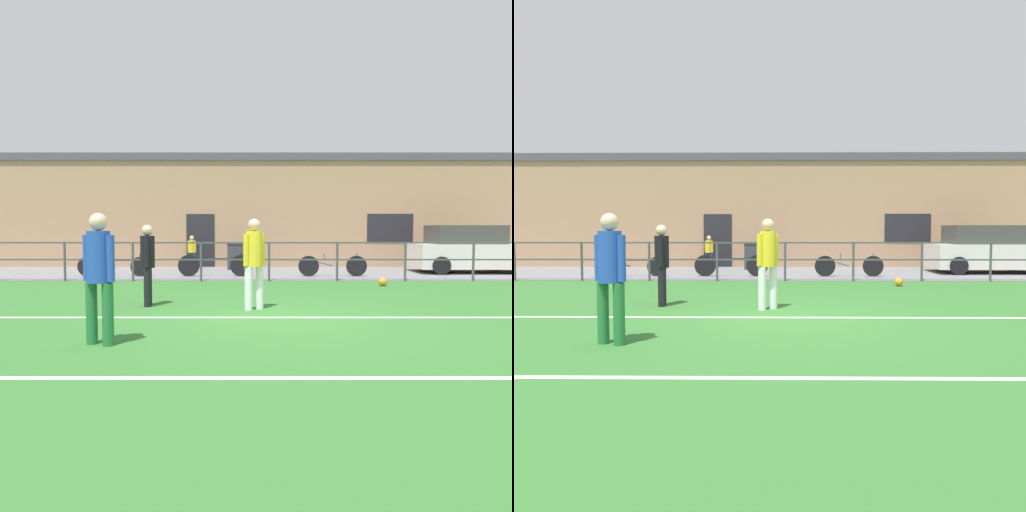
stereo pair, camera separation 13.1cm
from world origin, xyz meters
TOP-DOWN VIEW (x-y plane):
  - ground at (0.00, 0.00)m, footprint 60.00×44.00m
  - field_line_touchline at (0.00, 0.15)m, footprint 36.00×0.11m
  - field_line_hash at (0.00, -3.32)m, footprint 36.00×0.11m
  - pavement_strip at (0.00, 8.50)m, footprint 48.00×5.00m
  - perimeter_fence at (0.00, 6.00)m, footprint 36.07×0.07m
  - clubhouse_facade at (0.00, 12.20)m, footprint 28.00×2.56m
  - player_goalkeeper at (-2.55, 1.42)m, footprint 0.29×0.44m
  - player_striker at (-0.42, 1.00)m, footprint 0.41×0.32m
  - player_winger at (-2.48, -1.85)m, footprint 0.46×0.31m
  - soccer_ball_match at (3.04, 4.81)m, footprint 0.23×0.23m
  - spectator_child at (-2.84, 10.44)m, footprint 0.33×0.22m
  - parked_car_red at (6.98, 8.62)m, footprint 3.89×1.94m
  - bicycle_parked_0 at (2.05, 7.20)m, footprint 2.18×0.04m
  - bicycle_parked_1 at (-1.70, 7.20)m, footprint 2.35×0.04m
  - bicycle_parked_2 at (-4.92, 7.20)m, footprint 2.31×0.04m
  - trash_bin_0 at (-1.13, 9.81)m, footprint 0.64×0.54m

SIDE VIEW (x-z plane):
  - ground at x=0.00m, z-range -0.04..0.00m
  - field_line_touchline at x=0.00m, z-range 0.00..0.00m
  - field_line_hash at x=0.00m, z-range 0.00..0.00m
  - pavement_strip at x=0.00m, z-range 0.00..0.02m
  - soccer_ball_match at x=3.04m, z-range 0.00..0.23m
  - bicycle_parked_2 at x=-4.92m, z-range -0.01..0.71m
  - bicycle_parked_0 at x=2.05m, z-range -0.01..0.74m
  - bicycle_parked_1 at x=-1.70m, z-range -0.01..0.77m
  - trash_bin_0 at x=-1.13m, z-range 0.02..1.03m
  - spectator_child at x=-2.84m, z-range 0.10..1.35m
  - perimeter_fence at x=0.00m, z-range 0.17..1.32m
  - parked_car_red at x=6.98m, z-range -0.03..1.60m
  - player_goalkeeper at x=-2.55m, z-range 0.11..1.74m
  - player_striker at x=-0.42m, z-range 0.12..1.86m
  - player_winger at x=-2.48m, z-range 0.12..1.89m
  - clubhouse_facade at x=0.00m, z-range 0.01..4.50m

